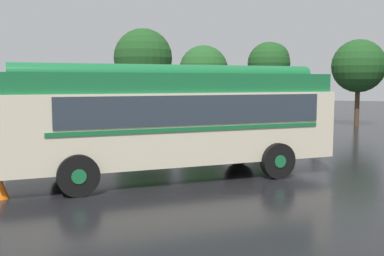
{
  "coord_description": "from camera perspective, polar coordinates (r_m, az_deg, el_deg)",
  "views": [
    {
      "loc": [
        6.2,
        -12.95,
        2.98
      ],
      "look_at": [
        0.81,
        1.22,
        1.4
      ],
      "focal_mm": 42.0,
      "sensor_mm": 36.0,
      "label": 1
    }
  ],
  "objects": [
    {
      "name": "traffic_cone",
      "position": [
        12.5,
        -23.04,
        -7.03
      ],
      "size": [
        0.36,
        0.36,
        0.55
      ],
      "primitive_type": "cone",
      "color": "orange",
      "rests_on": "ground"
    },
    {
      "name": "tree_left_of_centre",
      "position": [
        32.84,
        1.65,
        7.44
      ],
      "size": [
        3.55,
        3.56,
        5.57
      ],
      "color": "#4C3823",
      "rests_on": "ground"
    },
    {
      "name": "vintage_bus",
      "position": [
        13.81,
        -2.25,
        1.43
      ],
      "size": [
        9.12,
        8.58,
        3.49
      ],
      "color": "beige",
      "rests_on": "ground"
    },
    {
      "name": "tree_centre",
      "position": [
        32.7,
        9.9,
        8.23
      ],
      "size": [
        3.02,
        3.02,
        5.77
      ],
      "color": "#4C3823",
      "rests_on": "ground"
    },
    {
      "name": "tree_far_left",
      "position": [
        36.26,
        -6.37,
        8.85
      ],
      "size": [
        4.64,
        4.64,
        7.14
      ],
      "color": "#4C3823",
      "rests_on": "ground"
    },
    {
      "name": "car_near_left",
      "position": [
        27.25,
        7.5,
        1.41
      ],
      "size": [
        2.17,
        4.3,
        1.66
      ],
      "color": "#4C5156",
      "rests_on": "ground"
    },
    {
      "name": "car_mid_left",
      "position": [
        25.96,
        13.97,
        1.06
      ],
      "size": [
        2.41,
        4.4,
        1.66
      ],
      "color": "#B7BABF",
      "rests_on": "ground"
    },
    {
      "name": "tree_right_of_centre",
      "position": [
        31.88,
        20.52,
        7.37
      ],
      "size": [
        3.49,
        3.49,
        5.74
      ],
      "color": "#4C3823",
      "rests_on": "ground"
    },
    {
      "name": "ground_plane",
      "position": [
        14.67,
        -4.69,
        -5.79
      ],
      "size": [
        120.0,
        120.0,
        0.0
      ],
      "primitive_type": "plane",
      "color": "black"
    }
  ]
}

